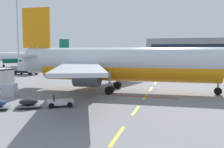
# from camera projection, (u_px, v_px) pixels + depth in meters

# --- Properties ---
(apron_paint_markings) EXTENTS (8.00, 97.09, 0.01)m
(apron_paint_markings) POSITION_uv_depth(u_px,v_px,m) (156.00, 81.00, 46.63)
(apron_paint_markings) COLOR yellow
(apron_paint_markings) RESTS_ON ground
(airliner_foreground) EXTENTS (34.75, 34.61, 12.20)m
(airliner_foreground) POSITION_uv_depth(u_px,v_px,m) (124.00, 64.00, 34.50)
(airliner_foreground) COLOR silver
(airliner_foreground) RESTS_ON ground
(airliner_mid_left) EXTENTS (27.34, 25.31, 10.67)m
(airliner_mid_left) POSITION_uv_depth(u_px,v_px,m) (34.00, 57.00, 95.15)
(airliner_mid_left) COLOR white
(airliner_mid_left) RESTS_ON ground
(catering_truck) EXTENTS (7.18, 3.13, 3.14)m
(catering_truck) POSITION_uv_depth(u_px,v_px,m) (26.00, 68.00, 60.38)
(catering_truck) COLOR black
(catering_truck) RESTS_ON ground
(baggage_train) EXTENTS (10.80, 7.02, 1.14)m
(baggage_train) POSITION_uv_depth(u_px,v_px,m) (13.00, 104.00, 24.14)
(baggage_train) COLOR silver
(baggage_train) RESTS_ON ground
(uld_cargo_container) EXTENTS (1.97, 1.95, 1.60)m
(uld_cargo_container) POSITION_uv_depth(u_px,v_px,m) (9.00, 90.00, 31.02)
(uld_cargo_container) COLOR #B7BCC6
(uld_cargo_container) RESTS_ON ground
(apron_light_mast_near) EXTENTS (1.80, 1.80, 29.66)m
(apron_light_mast_near) POSITION_uv_depth(u_px,v_px,m) (17.00, 12.00, 77.74)
(apron_light_mast_near) COLOR slate
(apron_light_mast_near) RESTS_ON ground
(terminal_satellite) EXTENTS (84.69, 27.03, 16.18)m
(terminal_satellite) POSITION_uv_depth(u_px,v_px,m) (210.00, 49.00, 170.91)
(terminal_satellite) COLOR gray
(terminal_satellite) RESTS_ON ground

